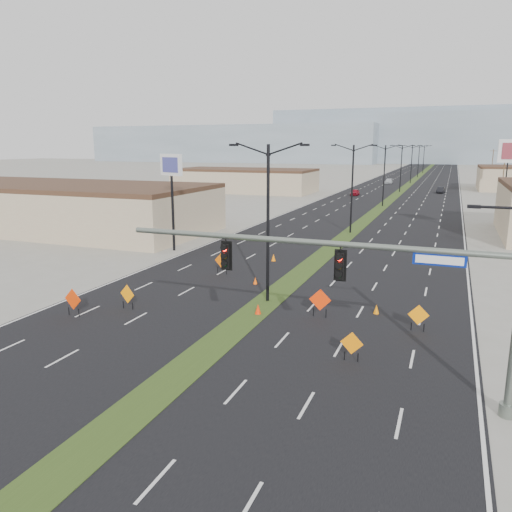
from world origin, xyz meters
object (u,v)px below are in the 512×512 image
(cone_3, at_px, (273,258))
(pole_sign_east_far, at_px, (509,154))
(construction_sign_5, at_px, (418,316))
(car_far, at_px, (389,181))
(car_left, at_px, (355,192))
(car_mid, at_px, (441,190))
(construction_sign_3, at_px, (352,344))
(cone_1, at_px, (255,281))
(construction_sign_4, at_px, (320,301))
(signal_mast, at_px, (387,281))
(streetlight_6, at_px, (424,158))
(construction_sign_0, at_px, (73,300))
(cone_0, at_px, (258,309))
(pole_sign_west, at_px, (171,173))
(streetlight_3, at_px, (401,167))
(streetlight_2, at_px, (384,174))
(cone_2, at_px, (376,309))
(streetlight_4, at_px, (412,163))
(streetlight_1, at_px, (352,186))
(streetlight_0, at_px, (268,219))
(streetlight_5, at_px, (419,160))
(construction_sign_1, at_px, (127,295))
(construction_sign_2, at_px, (222,261))

(cone_3, xyz_separation_m, pole_sign_east_far, (23.78, 69.13, 8.10))
(construction_sign_5, bearing_deg, car_far, 90.68)
(car_left, relative_size, car_mid, 0.97)
(construction_sign_3, distance_m, cone_1, 14.10)
(car_left, distance_m, construction_sign_4, 75.54)
(cone_3, bearing_deg, signal_mast, -60.22)
(streetlight_6, bearing_deg, construction_sign_0, -93.18)
(cone_0, distance_m, pole_sign_west, 21.68)
(streetlight_3, distance_m, streetlight_6, 84.00)
(streetlight_2, relative_size, cone_2, 17.07)
(construction_sign_3, bearing_deg, streetlight_6, 95.00)
(streetlight_3, distance_m, car_mid, 9.73)
(streetlight_4, xyz_separation_m, cone_1, (-2.24, -108.48, -5.15))
(construction_sign_0, distance_m, pole_sign_east_far, 92.41)
(car_mid, bearing_deg, construction_sign_0, -95.32)
(signal_mast, xyz_separation_m, pole_sign_east_far, (11.75, 90.16, 3.63))
(streetlight_1, xyz_separation_m, cone_2, (6.96, -27.96, -5.13))
(streetlight_2, bearing_deg, pole_sign_east_far, 49.96)
(car_left, bearing_deg, streetlight_0, -85.29)
(cone_0, relative_size, cone_2, 1.12)
(streetlight_4, xyz_separation_m, streetlight_6, (0.00, 56.00, 0.00))
(streetlight_1, height_order, pole_sign_east_far, pole_sign_east_far)
(cone_2, bearing_deg, streetlight_5, 92.85)
(car_mid, height_order, construction_sign_4, construction_sign_4)
(signal_mast, xyz_separation_m, cone_0, (-8.19, 7.33, -4.46))
(streetlight_2, height_order, streetlight_5, same)
(streetlight_3, height_order, construction_sign_1, streetlight_3)
(streetlight_4, distance_m, cone_3, 101.16)
(streetlight_1, bearing_deg, cone_1, -95.23)
(construction_sign_1, distance_m, pole_sign_east_far, 89.58)
(streetlight_0, height_order, car_left, streetlight_0)
(streetlight_3, xyz_separation_m, construction_sign_1, (-7.50, -88.67, -4.50))
(car_far, relative_size, pole_sign_west, 0.49)
(construction_sign_4, height_order, construction_sign_5, construction_sign_4)
(streetlight_5, bearing_deg, car_far, -99.24)
(streetlight_2, relative_size, streetlight_4, 1.00)
(construction_sign_2, bearing_deg, cone_2, -16.31)
(car_mid, distance_m, pole_sign_east_far, 14.96)
(streetlight_3, relative_size, construction_sign_3, 6.93)
(streetlight_5, relative_size, streetlight_6, 1.00)
(streetlight_3, xyz_separation_m, car_far, (-5.19, 24.06, -4.76))
(construction_sign_0, height_order, cone_3, construction_sign_0)
(car_mid, distance_m, cone_1, 82.05)
(car_mid, xyz_separation_m, construction_sign_3, (-1.60, -92.13, 0.20))
(construction_sign_0, relative_size, cone_1, 3.17)
(streetlight_2, xyz_separation_m, construction_sign_2, (-5.76, -50.68, -4.39))
(streetlight_2, bearing_deg, cone_3, -94.42)
(cone_2, bearing_deg, cone_0, -157.68)
(construction_sign_4, bearing_deg, construction_sign_2, 139.05)
(streetlight_3, bearing_deg, streetlight_1, -90.00)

